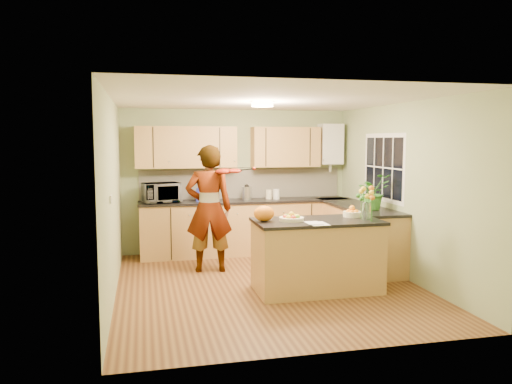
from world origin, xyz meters
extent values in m
plane|color=#512D17|center=(0.00, 0.00, 0.00)|extent=(4.50, 4.50, 0.00)
cube|color=white|center=(0.00, 0.00, 2.50)|extent=(4.00, 4.50, 0.02)
cube|color=#92A375|center=(0.00, 2.25, 1.25)|extent=(4.00, 0.02, 2.50)
cube|color=#92A375|center=(0.00, -2.25, 1.25)|extent=(4.00, 0.02, 2.50)
cube|color=#92A375|center=(-2.00, 0.00, 1.25)|extent=(0.02, 4.50, 2.50)
cube|color=#92A375|center=(2.00, 0.00, 1.25)|extent=(0.02, 4.50, 2.50)
cube|color=tan|center=(0.10, 1.95, 0.45)|extent=(3.60, 0.60, 0.90)
cube|color=black|center=(0.10, 1.94, 0.92)|extent=(3.64, 0.62, 0.04)
cube|color=tan|center=(1.70, 0.85, 0.45)|extent=(0.60, 2.20, 0.90)
cube|color=black|center=(1.69, 0.85, 0.92)|extent=(0.62, 2.24, 0.04)
cube|color=silver|center=(0.10, 2.23, 1.20)|extent=(3.60, 0.02, 0.52)
cube|color=tan|center=(-0.90, 2.08, 1.85)|extent=(1.70, 0.34, 0.70)
cube|color=tan|center=(0.85, 2.08, 1.85)|extent=(1.20, 0.34, 0.70)
cube|color=white|center=(1.70, 2.09, 1.90)|extent=(0.40, 0.30, 0.72)
cylinder|color=#BBBBC0|center=(1.70, 2.09, 1.50)|extent=(0.06, 0.06, 0.20)
cube|color=white|center=(1.99, 0.60, 1.55)|extent=(0.01, 1.30, 1.05)
cube|color=black|center=(1.99, 0.60, 1.55)|extent=(0.01, 1.18, 0.92)
cube|color=white|center=(-1.99, -0.60, 1.30)|extent=(0.02, 0.09, 0.09)
cylinder|color=#FFEABF|center=(0.00, 0.30, 2.46)|extent=(0.30, 0.30, 0.06)
cylinder|color=white|center=(0.00, 0.30, 2.49)|extent=(0.10, 0.10, 0.02)
cube|color=tan|center=(0.57, -0.39, 0.45)|extent=(1.60, 0.80, 0.90)
cube|color=black|center=(0.57, -0.39, 0.92)|extent=(1.64, 0.84, 0.04)
cylinder|color=beige|center=(0.22, -0.39, 0.96)|extent=(0.32, 0.32, 0.05)
cylinder|color=beige|center=(1.12, -0.24, 0.97)|extent=(0.25, 0.25, 0.07)
cylinder|color=silver|center=(1.17, -0.57, 1.06)|extent=(0.12, 0.12, 0.23)
ellipsoid|color=orange|center=(-0.13, -0.34, 1.04)|extent=(0.30, 0.26, 0.20)
cube|color=white|center=(0.47, -0.69, 0.94)|extent=(0.22, 0.30, 0.01)
imported|color=tan|center=(-0.67, 0.91, 0.95)|extent=(0.73, 0.52, 1.90)
imported|color=white|center=(-1.33, 1.91, 1.10)|extent=(0.66, 0.52, 0.33)
cube|color=navy|center=(-0.61, 1.96, 1.05)|extent=(0.31, 0.25, 0.22)
cylinder|color=#BBBBC0|center=(0.13, 1.97, 1.05)|extent=(0.17, 0.17, 0.23)
sphere|color=black|center=(0.13, 1.97, 1.21)|extent=(0.08, 0.08, 0.08)
cylinder|color=beige|center=(0.53, 2.00, 1.02)|extent=(0.12, 0.12, 0.16)
cylinder|color=white|center=(0.65, 1.95, 1.03)|extent=(0.13, 0.13, 0.18)
imported|color=#367C29|center=(1.70, 0.34, 1.21)|extent=(0.55, 0.50, 0.54)
camera|label=1|loc=(-1.62, -6.44, 1.97)|focal=35.00mm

